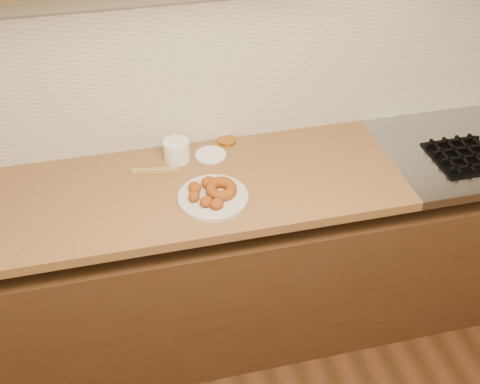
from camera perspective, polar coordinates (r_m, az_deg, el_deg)
name	(u,v)px	position (r m, az deg, el deg)	size (l,w,h in m)	color
wall_back	(255,35)	(2.28, 1.54, 15.70)	(4.00, 0.02, 2.70)	#BDB095
base_cabinet	(268,262)	(2.59, 2.90, -7.12)	(3.60, 0.60, 0.77)	#482D1B
butcher_block	(108,200)	(2.20, -13.22, -0.82)	(2.30, 0.62, 0.04)	olive
backsplash	(255,71)	(2.33, 1.55, 12.20)	(3.60, 0.02, 0.60)	beige
donut_plate	(213,197)	(2.11, -2.76, -0.53)	(0.27, 0.27, 0.02)	beige
ring_donut	(221,189)	(2.11, -1.93, 0.32)	(0.12, 0.12, 0.04)	#954108
fried_dough_chunks	(205,193)	(2.09, -3.62, -0.08)	(0.14, 0.19, 0.04)	#954108
plastic_tub	(177,151)	(2.31, -6.46, 4.20)	(0.11, 0.11, 0.09)	white
tub_lid	(211,155)	(2.34, -3.00, 3.78)	(0.13, 0.13, 0.01)	white
brass_jar_lid	(227,141)	(2.42, -1.35, 5.22)	(0.08, 0.08, 0.01)	#B97923
wooden_utensil	(156,171)	(2.27, -8.57, 2.17)	(0.19, 0.02, 0.02)	#A7804A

